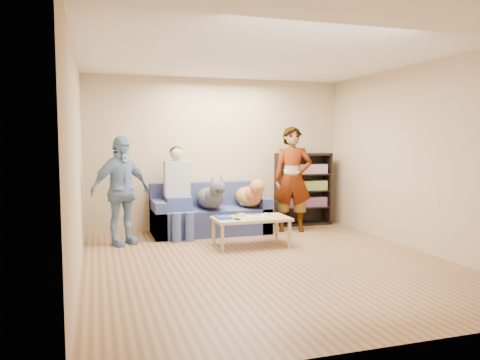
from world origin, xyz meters
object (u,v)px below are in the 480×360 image
object	(u,v)px
camera_silver	(241,215)
person_seated	(178,188)
dog_tan	(250,195)
coffee_table	(251,220)
person_standing_right	(293,179)
sofa	(210,216)
bookshelf	(303,187)
notebook_blue	(224,217)
person_standing_left	(121,190)
dog_gray	(211,197)

from	to	relation	value
camera_silver	person_seated	bearing A→B (deg)	131.61
dog_tan	coffee_table	size ratio (longest dim) A/B	1.05
camera_silver	coffee_table	distance (m)	0.18
person_standing_right	sofa	size ratio (longest dim) A/B	0.93
sofa	bookshelf	bearing A→B (deg)	7.40
notebook_blue	sofa	world-z (taller)	sofa
sofa	person_standing_left	bearing A→B (deg)	-162.31
person_standing_left	notebook_blue	xyz separation A→B (m)	(1.40, -0.61, -0.37)
dog_tan	person_seated	bearing A→B (deg)	177.80
person_seated	coffee_table	xyz separation A→B (m)	(0.90, -0.99, -0.40)
person_standing_right	camera_silver	bearing A→B (deg)	-127.69
person_standing_right	person_standing_left	xyz separation A→B (m)	(-2.82, -0.18, -0.08)
dog_tan	bookshelf	xyz separation A→B (m)	(1.15, 0.41, 0.06)
person_standing_right	notebook_blue	world-z (taller)	person_standing_right
person_standing_right	bookshelf	bearing A→B (deg)	70.09
coffee_table	bookshelf	size ratio (longest dim) A/B	0.85
person_standing_right	dog_tan	distance (m)	0.77
dog_gray	bookshelf	size ratio (longest dim) A/B	0.96
dog_tan	bookshelf	world-z (taller)	bookshelf
notebook_blue	dog_gray	distance (m)	0.88
notebook_blue	person_standing_left	bearing A→B (deg)	156.57
camera_silver	dog_gray	size ratio (longest dim) A/B	0.09
notebook_blue	coffee_table	bearing A→B (deg)	-7.13
person_seated	dog_tan	xyz separation A→B (m)	(1.20, -0.05, -0.15)
person_seated	person_standing_left	bearing A→B (deg)	-159.60
notebook_blue	dog_gray	bearing A→B (deg)	88.11
sofa	dog_tan	world-z (taller)	dog_tan
person_standing_left	bookshelf	xyz separation A→B (m)	(3.25, 0.70, -0.12)
dog_gray	coffee_table	world-z (taller)	dog_gray
person_standing_left	camera_silver	bearing A→B (deg)	-45.99
camera_silver	person_seated	xyz separation A→B (m)	(-0.78, 0.87, 0.33)
notebook_blue	sofa	bearing A→B (deg)	87.28
notebook_blue	person_standing_right	bearing A→B (deg)	29.08
sofa	bookshelf	xyz separation A→B (m)	(1.80, 0.23, 0.40)
camera_silver	dog_gray	bearing A→B (deg)	107.80
person_standing_right	person_seated	distance (m)	1.92
person_standing_left	coffee_table	distance (m)	1.97
dog_tan	bookshelf	distance (m)	1.22
camera_silver	sofa	size ratio (longest dim) A/B	0.06
notebook_blue	camera_silver	xyz separation A→B (m)	(0.28, 0.07, 0.01)
person_standing_right	dog_gray	world-z (taller)	person_standing_right
person_seated	camera_silver	bearing A→B (deg)	-48.39
person_standing_right	dog_tan	world-z (taller)	person_standing_right
dog_tan	coffee_table	bearing A→B (deg)	-107.59
sofa	dog_tan	size ratio (longest dim) A/B	1.65
coffee_table	person_seated	bearing A→B (deg)	132.04
camera_silver	notebook_blue	bearing A→B (deg)	-165.96
notebook_blue	person_seated	distance (m)	1.12
person_standing_left	camera_silver	world-z (taller)	person_standing_left
notebook_blue	coffee_table	distance (m)	0.41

